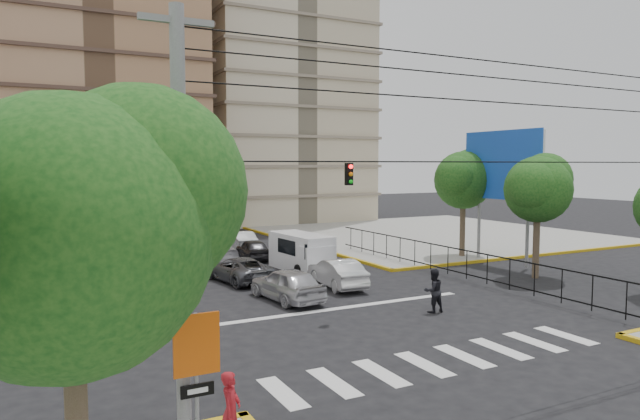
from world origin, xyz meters
TOP-DOWN VIEW (x-y plane):
  - ground at (0.00, 0.00)m, footprint 160.00×160.00m
  - sidewalk_ne at (20.00, 20.00)m, footprint 26.00×26.00m
  - crosswalk_stripes at (0.00, -6.00)m, footprint 12.00×2.40m
  - stop_line at (0.00, 1.20)m, footprint 13.00×0.40m
  - tower_beige at (14.00, 40.00)m, footprint 17.00×16.00m
  - park_fence at (9.00, 4.50)m, footprint 0.10×22.50m
  - billboard at (14.45, 6.00)m, footprint 0.36×6.20m
  - tree_sw_near at (-10.90, -9.99)m, footprint 5.63×4.60m
  - tree_park_a at (13.08, 2.01)m, footprint 4.41×3.60m
  - tree_park_c at (14.09, 9.01)m, footprint 4.65×3.80m
  - tree_tudor at (-11.90, 16.01)m, footprint 5.39×4.40m
  - traffic_light_nw at (-7.80, 7.80)m, footprint 0.28×0.22m
  - traffic_light_hanging at (0.00, -2.04)m, footprint 18.00×9.12m
  - utility_pole_sw at (-9.00, -9.00)m, footprint 1.40×0.28m
  - district_sign at (-8.80, -9.24)m, footprint 0.90×0.12m
  - van_right_lane at (2.66, 9.75)m, footprint 2.25×4.89m
  - van_left_lane at (-2.93, 20.02)m, footprint 2.41×5.34m
  - car_silver_front_left at (-1.16, 3.53)m, footprint 2.31×4.67m
  - car_white_front_right at (2.27, 5.00)m, footprint 1.87×4.48m
  - car_grey_mid_left at (-1.69, 8.62)m, footprint 2.85×4.96m
  - car_silver_rear_left at (-1.38, 14.59)m, footprint 2.48×5.44m
  - car_darkgrey_mid_right at (1.47, 14.81)m, footprint 1.98×4.09m
  - car_white_rear_right at (2.29, 19.34)m, footprint 1.75×4.20m
  - pedestrian_sw_corner at (-7.91, -8.57)m, footprint 0.69×0.74m
  - pedestrian_crosswalk at (3.42, -1.18)m, footprint 0.92×0.73m

SIDE VIEW (x-z plane):
  - ground at x=0.00m, z-range 0.00..0.00m
  - park_fence at x=9.00m, z-range -0.83..0.83m
  - crosswalk_stripes at x=0.00m, z-range 0.00..0.01m
  - stop_line at x=0.00m, z-range 0.00..0.01m
  - sidewalk_ne at x=20.00m, z-range 0.00..0.15m
  - car_grey_mid_left at x=-1.69m, z-range 0.00..1.30m
  - car_darkgrey_mid_right at x=1.47m, z-range 0.00..1.35m
  - car_white_rear_right at x=2.29m, z-range 0.00..1.35m
  - car_white_front_right at x=2.27m, z-range 0.00..1.44m
  - car_silver_front_left at x=-1.16m, z-range 0.00..1.53m
  - car_silver_rear_left at x=-1.38m, z-range 0.00..1.54m
  - pedestrian_crosswalk at x=3.42m, z-range 0.00..1.84m
  - pedestrian_sw_corner at x=-7.91m, z-range 0.15..1.84m
  - van_right_lane at x=2.66m, z-range -0.03..2.11m
  - van_left_lane at x=-2.93m, z-range -0.03..2.31m
  - district_sign at x=-8.80m, z-range 0.85..4.05m
  - traffic_light_nw at x=-7.80m, z-range 0.91..5.31m
  - utility_pole_sw at x=-9.00m, z-range 0.27..9.27m
  - tree_park_a at x=13.08m, z-range 1.60..8.42m
  - tree_tudor at x=-11.90m, z-range 1.50..8.93m
  - tree_sw_near at x=-10.90m, z-range 1.48..9.06m
  - tree_park_c at x=14.09m, z-range 1.71..8.96m
  - traffic_light_hanging at x=0.00m, z-range 5.44..6.36m
  - billboard at x=14.45m, z-range 1.95..10.05m
  - tower_beige at x=14.00m, z-range 0.00..48.00m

